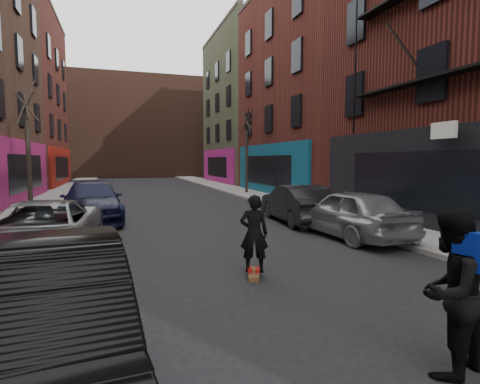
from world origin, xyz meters
TOP-DOWN VIEW (x-y plane):
  - sidewalk_left at (-6.25, 30.00)m, footprint 2.50×84.00m
  - sidewalk_right at (6.25, 30.00)m, footprint 2.50×84.00m
  - buildings_right at (13.50, 16.00)m, footprint 12.00×56.00m
  - building_far at (0.00, 56.00)m, footprint 40.00×10.00m
  - tree_left_far at (-6.20, 18.00)m, footprint 2.00×2.00m
  - tree_right_far at (6.20, 24.00)m, footprint 2.00×2.00m
  - parked_left_mid at (-3.20, 2.42)m, footprint 2.37×5.29m
  - parked_left_far at (-4.16, 8.85)m, footprint 2.68×5.25m
  - parked_left_end at (-3.40, 14.71)m, footprint 2.54×5.52m
  - parked_right_far at (4.44, 8.96)m, footprint 2.06×4.59m
  - parked_right_end at (4.13, 11.98)m, footprint 1.85×4.54m
  - skateboard at (0.26, 6.19)m, footprint 0.48×0.83m
  - skateboarder at (0.26, 6.19)m, footprint 0.68×0.56m
  - pedestrian at (1.13, 2.20)m, footprint 1.09×0.96m

SIDE VIEW (x-z plane):
  - skateboard at x=0.26m, z-range 0.00..0.10m
  - sidewalk_left at x=-6.25m, z-range 0.00..0.13m
  - sidewalk_right at x=6.25m, z-range 0.00..0.13m
  - parked_left_far at x=-4.16m, z-range 0.00..1.42m
  - parked_right_end at x=4.13m, z-range 0.00..1.46m
  - parked_right_far at x=4.44m, z-range 0.00..1.53m
  - parked_left_end at x=-3.40m, z-range 0.00..1.56m
  - parked_left_mid at x=-3.20m, z-range 0.00..1.69m
  - skateboarder at x=0.26m, z-range 0.10..1.71m
  - pedestrian at x=1.13m, z-range 0.01..1.89m
  - tree_left_far at x=-6.20m, z-range 0.13..6.63m
  - tree_right_far at x=6.20m, z-range 0.13..6.93m
  - building_far at x=0.00m, z-range 0.00..14.00m
  - buildings_right at x=13.50m, z-range 0.00..16.00m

